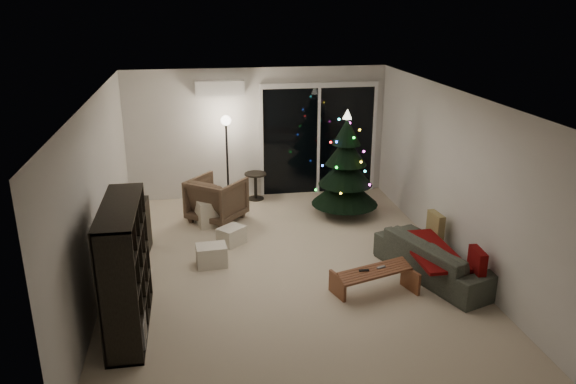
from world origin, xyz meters
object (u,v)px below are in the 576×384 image
Objects in this scene: sofa at (436,258)px; coffee_table at (374,282)px; media_cabinet at (127,237)px; armchair at (217,199)px; bookshelf at (108,270)px; christmas_tree at (346,164)px.

sofa is 1.78× the size of coffee_table.
media_cabinet reaches higher than sofa.
media_cabinet is at bearing 138.17° from coffee_table.
armchair is at bearing 28.52° from sofa.
bookshelf is 1.83× the size of armchair.
bookshelf is at bearing -85.42° from media_cabinet.
armchair is (1.37, 1.49, -0.02)m from media_cabinet.
media_cabinet is at bearing -159.60° from christmas_tree.
bookshelf is 0.82× the size of sofa.
bookshelf reaches higher than sofa.
christmas_tree is at bearing 24.98° from media_cabinet.
media_cabinet is 3.62m from coffee_table.
media_cabinet is 1.23× the size of coffee_table.
bookshelf is 4.83m from christmas_tree.
coffee_table is at bearing 88.48° from sofa.
media_cabinet is at bearing 66.08° from bookshelf.
christmas_tree is (-0.65, 2.51, 0.68)m from sofa.
coffee_table is (3.30, 0.32, -0.61)m from bookshelf.
christmas_tree is (3.65, 3.16, 0.18)m from bookshelf.
coffee_table is at bearing 161.57° from armchair.
christmas_tree is (2.28, -0.13, 0.57)m from armchair.
media_cabinet reaches higher than armchair.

